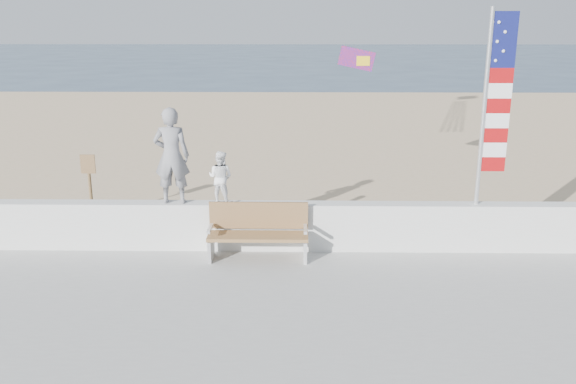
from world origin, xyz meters
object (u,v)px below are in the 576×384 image
(adult, at_px, (172,156))
(bench, at_px, (258,231))
(flag, at_px, (492,100))
(child, at_px, (220,177))

(adult, distance_m, bench, 2.10)
(bench, height_order, flag, flag)
(adult, distance_m, flag, 5.82)
(child, xyz_separation_m, flag, (4.85, -0.00, 1.42))
(adult, xyz_separation_m, flag, (5.73, -0.00, 1.02))
(child, height_order, flag, flag)
(bench, bearing_deg, adult, 164.09)
(flag, bearing_deg, bench, -173.73)
(adult, bearing_deg, bench, 162.83)
(adult, height_order, bench, adult)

